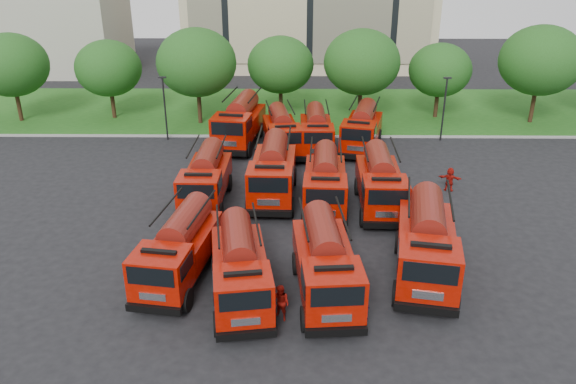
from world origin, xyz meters
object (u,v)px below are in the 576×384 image
firefighter_5 (448,191)px  fire_truck_5 (273,171)px  firefighter_4 (198,264)px  fire_truck_8 (240,122)px  fire_truck_1 (240,268)px  firefighter_3 (439,255)px  fire_truck_11 (362,128)px  fire_truck_0 (179,248)px  fire_truck_4 (206,178)px  fire_truck_6 (325,182)px  fire_truck_3 (427,243)px  firefighter_0 (361,330)px  firefighter_2 (410,290)px  firefighter_1 (281,319)px  fire_truck_9 (282,132)px  fire_truck_7 (380,182)px  fire_truck_10 (316,131)px  fire_truck_2 (326,263)px

firefighter_5 → fire_truck_5: bearing=23.4°
firefighter_4 → fire_truck_8: bearing=-59.8°
firefighter_4 → fire_truck_1: bearing=161.4°
fire_truck_1 → firefighter_4: fire_truck_1 is taller
firefighter_3 → fire_truck_11: bearing=-117.2°
fire_truck_8 → fire_truck_11: 9.47m
fire_truck_0 → fire_truck_4: fire_truck_4 is taller
fire_truck_4 → fire_truck_6: fire_truck_6 is taller
fire_truck_3 → firefighter_4: fire_truck_3 is taller
fire_truck_0 → firefighter_5: (15.24, 10.37, -1.57)m
firefighter_0 → firefighter_2: bearing=47.3°
fire_truck_4 → firefighter_1: (4.77, -11.77, -1.58)m
firefighter_0 → firefighter_4: firefighter_4 is taller
fire_truck_3 → fire_truck_9: (-7.13, 17.39, -0.19)m
fire_truck_3 → firefighter_0: (-3.45, -4.27, -1.74)m
fire_truck_0 → fire_truck_7: 13.05m
firefighter_1 → firefighter_2: firefighter_1 is taller
fire_truck_1 → fire_truck_7: 12.07m
fire_truck_11 → firefighter_5: fire_truck_11 is taller
firefighter_0 → firefighter_1: bearing=166.1°
firefighter_2 → firefighter_3: size_ratio=0.81×
fire_truck_8 → firefighter_0: fire_truck_8 is taller
fire_truck_8 → firefighter_4: bearing=-83.5°
fire_truck_8 → fire_truck_10: size_ratio=1.20×
fire_truck_3 → firefighter_4: 11.10m
fire_truck_6 → firefighter_2: bearing=-65.5°
fire_truck_6 → fire_truck_9: bearing=109.0°
fire_truck_5 → firefighter_1: size_ratio=4.66×
firefighter_5 → firefighter_2: bearing=86.3°
fire_truck_3 → fire_truck_6: size_ratio=1.11×
fire_truck_4 → firefighter_0: 14.94m
fire_truck_8 → firefighter_2: fire_truck_8 is taller
fire_truck_1 → firefighter_5: 17.24m
fire_truck_7 → firefighter_0: size_ratio=4.30×
fire_truck_3 → firefighter_4: size_ratio=4.27×
fire_truck_1 → fire_truck_8: 21.10m
fire_truck_0 → fire_truck_5: size_ratio=0.94×
fire_truck_11 → fire_truck_0: bearing=-106.1°
fire_truck_0 → firefighter_3: bearing=18.7°
fire_truck_1 → firefighter_0: fire_truck_1 is taller
fire_truck_10 → firefighter_3: bearing=-70.1°
fire_truck_4 → fire_truck_8: 10.86m
fire_truck_11 → fire_truck_6: bearing=-94.2°
fire_truck_2 → fire_truck_9: 19.17m
fire_truck_9 → fire_truck_11: bearing=-2.4°
fire_truck_2 → fire_truck_8: fire_truck_8 is taller
fire_truck_0 → fire_truck_11: (10.50, 18.36, 0.06)m
firefighter_4 → fire_truck_6: bearing=-102.5°
fire_truck_7 → fire_truck_6: bearing=-180.0°
fire_truck_5 → fire_truck_6: fire_truck_5 is taller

